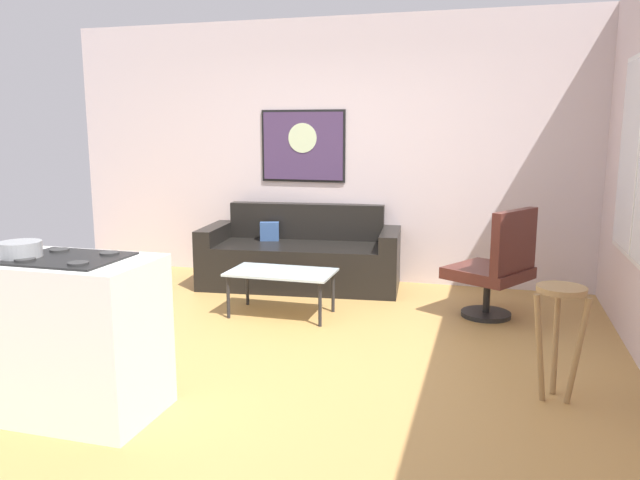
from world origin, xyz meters
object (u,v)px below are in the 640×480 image
object	(u,v)px
mixing_bowl	(21,251)
bar_stool	(560,316)
armchair	(497,266)
wall_painting	(303,146)
couch	(301,258)
coffee_table	(281,275)

from	to	relation	value
mixing_bowl	bar_stool	bearing A→B (deg)	18.94
armchair	bar_stool	distance (m)	1.64
bar_stool	wall_painting	size ratio (longest dim) A/B	0.75
mixing_bowl	wall_painting	size ratio (longest dim) A/B	0.24
couch	wall_painting	bearing A→B (deg)	104.27
couch	mixing_bowl	xyz separation A→B (m)	(-0.62, -3.25, 0.68)
coffee_table	mixing_bowl	xyz separation A→B (m)	(-0.77, -2.20, 0.60)
bar_stool	wall_painting	distance (m)	3.73
armchair	wall_painting	xyz separation A→B (m)	(-2.09, 1.06, 0.99)
couch	wall_painting	distance (m)	1.24
couch	mixing_bowl	size ratio (longest dim) A/B	9.19
couch	bar_stool	world-z (taller)	couch
bar_stool	mixing_bowl	size ratio (longest dim) A/B	3.09
bar_stool	mixing_bowl	world-z (taller)	mixing_bowl
armchair	wall_painting	distance (m)	2.54
coffee_table	bar_stool	distance (m)	2.50
couch	armchair	xyz separation A→B (m)	(1.98, -0.64, 0.18)
armchair	bar_stool	size ratio (longest dim) A/B	1.36
coffee_table	wall_painting	world-z (taller)	wall_painting
couch	bar_stool	size ratio (longest dim) A/B	2.97
armchair	bar_stool	xyz separation A→B (m)	(0.36, -1.60, 0.06)
couch	coffee_table	size ratio (longest dim) A/B	2.29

